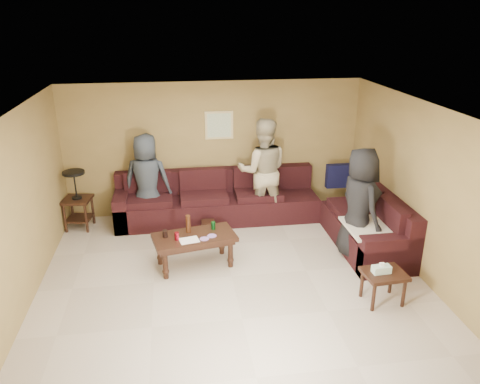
{
  "coord_description": "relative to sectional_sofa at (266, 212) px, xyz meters",
  "views": [
    {
      "loc": [
        -0.75,
        -5.94,
        3.68
      ],
      "look_at": [
        0.25,
        0.85,
        1.0
      ],
      "focal_mm": 35.0,
      "sensor_mm": 36.0,
      "label": 1
    }
  ],
  "objects": [
    {
      "name": "room",
      "position": [
        -0.81,
        -1.52,
        1.34
      ],
      "size": [
        5.6,
        5.5,
        2.5
      ],
      "color": "#BFB2A2",
      "rests_on": "ground"
    },
    {
      "name": "side_table_right",
      "position": [
        1.1,
        -2.43,
        0.06
      ],
      "size": [
        0.57,
        0.48,
        0.59
      ],
      "rotation": [
        0.0,
        0.0,
        0.07
      ],
      "color": "black",
      "rests_on": "ground"
    },
    {
      "name": "sectional_sofa",
      "position": [
        0.0,
        0.0,
        0.0
      ],
      "size": [
        4.65,
        2.9,
        0.97
      ],
      "color": "black",
      "rests_on": "ground"
    },
    {
      "name": "person_right",
      "position": [
        1.22,
        -1.17,
        0.57
      ],
      "size": [
        0.71,
        0.96,
        1.78
      ],
      "primitive_type": "imported",
      "rotation": [
        0.0,
        0.0,
        1.75
      ],
      "color": "black",
      "rests_on": "ground"
    },
    {
      "name": "end_table_left",
      "position": [
        -3.3,
        0.53,
        0.24
      ],
      "size": [
        0.54,
        0.54,
        1.07
      ],
      "rotation": [
        0.0,
        0.0,
        -0.16
      ],
      "color": "black",
      "rests_on": "ground"
    },
    {
      "name": "wall_art",
      "position": [
        -0.71,
        0.96,
        1.37
      ],
      "size": [
        0.52,
        0.04,
        0.52
      ],
      "color": "#CCBA7F",
      "rests_on": "ground"
    },
    {
      "name": "person_middle",
      "position": [
        0.01,
        0.41,
        0.64
      ],
      "size": [
        1.02,
        0.84,
        1.93
      ],
      "primitive_type": "imported",
      "rotation": [
        0.0,
        0.0,
        3.01
      ],
      "color": "tan",
      "rests_on": "ground"
    },
    {
      "name": "coffee_table",
      "position": [
        -1.33,
        -1.1,
        0.11
      ],
      "size": [
        1.32,
        0.84,
        0.79
      ],
      "rotation": [
        0.0,
        0.0,
        0.2
      ],
      "color": "black",
      "rests_on": "ground"
    },
    {
      "name": "waste_bin",
      "position": [
        -1.04,
        -0.1,
        -0.19
      ],
      "size": [
        0.22,
        0.22,
        0.26
      ],
      "primitive_type": "cube",
      "rotation": [
        0.0,
        0.0,
        0.01
      ],
      "color": "black",
      "rests_on": "ground"
    },
    {
      "name": "person_left",
      "position": [
        -2.06,
        0.53,
        0.52
      ],
      "size": [
        0.91,
        0.69,
        1.69
      ],
      "primitive_type": "imported",
      "rotation": [
        0.0,
        0.0,
        2.95
      ],
      "color": "#2C333E",
      "rests_on": "ground"
    }
  ]
}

